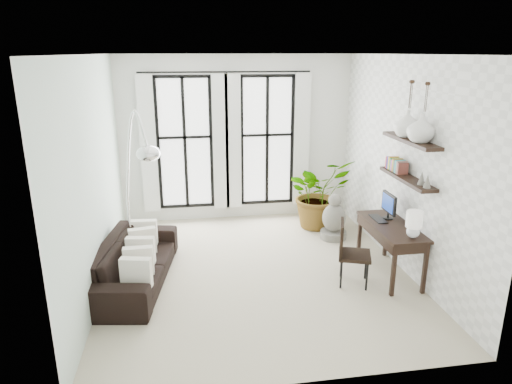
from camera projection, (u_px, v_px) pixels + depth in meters
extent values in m
plane|color=#B9B093|center=(257.00, 272.00, 7.00)|extent=(5.00, 5.00, 0.00)
plane|color=white|center=(257.00, 54.00, 6.06)|extent=(5.00, 5.00, 0.00)
plane|color=silver|center=(93.00, 177.00, 6.19)|extent=(0.00, 5.00, 5.00)
plane|color=white|center=(404.00, 165.00, 6.87)|extent=(0.00, 5.00, 5.00)
plane|color=white|center=(236.00, 139.00, 8.89)|extent=(4.50, 0.00, 4.50)
cube|color=white|center=(185.00, 144.00, 8.73)|extent=(1.00, 0.02, 2.50)
cube|color=white|center=(148.00, 146.00, 8.53)|extent=(0.30, 0.04, 2.60)
cube|color=white|center=(221.00, 144.00, 8.73)|extent=(0.30, 0.04, 2.60)
cube|color=white|center=(267.00, 141.00, 8.97)|extent=(1.00, 0.02, 2.50)
cube|color=white|center=(233.00, 143.00, 8.77)|extent=(0.30, 0.04, 2.60)
cube|color=white|center=(302.00, 141.00, 8.97)|extent=(0.30, 0.04, 2.60)
cylinder|color=black|center=(226.00, 72.00, 8.37)|extent=(3.20, 0.03, 0.03)
cube|color=black|center=(407.00, 179.00, 6.51)|extent=(0.25, 1.30, 0.05)
cube|color=black|center=(411.00, 141.00, 6.34)|extent=(0.25, 1.30, 0.05)
cube|color=#B62D3B|center=(391.00, 162.00, 6.99)|extent=(0.16, 0.04, 0.18)
cube|color=#3032AA|center=(392.00, 163.00, 6.95)|extent=(0.16, 0.04, 0.18)
cube|color=#FFB438|center=(393.00, 163.00, 6.91)|extent=(0.16, 0.04, 0.18)
cube|color=green|center=(395.00, 164.00, 6.86)|extent=(0.16, 0.04, 0.18)
cube|color=#B651BE|center=(396.00, 165.00, 6.82)|extent=(0.16, 0.04, 0.18)
cube|color=gold|center=(397.00, 165.00, 6.78)|extent=(0.16, 0.04, 0.18)
cube|color=#4D4D4D|center=(399.00, 166.00, 6.74)|extent=(0.16, 0.04, 0.18)
cube|color=teal|center=(400.00, 167.00, 6.69)|extent=(0.16, 0.04, 0.18)
cube|color=gray|center=(401.00, 168.00, 6.65)|extent=(0.16, 0.04, 0.18)
cube|color=brown|center=(403.00, 168.00, 6.61)|extent=(0.16, 0.04, 0.18)
cone|color=gray|center=(422.00, 178.00, 6.09)|extent=(0.10, 0.10, 0.18)
cone|color=gray|center=(427.00, 181.00, 5.95)|extent=(0.10, 0.10, 0.18)
imported|color=black|center=(134.00, 262.00, 6.59)|extent=(1.22, 2.36, 0.66)
cube|color=white|center=(136.00, 273.00, 5.89)|extent=(0.40, 0.12, 0.40)
cube|color=white|center=(139.00, 261.00, 6.23)|extent=(0.40, 0.12, 0.40)
cube|color=white|center=(141.00, 250.00, 6.56)|extent=(0.40, 0.12, 0.40)
cube|color=white|center=(143.00, 241.00, 6.89)|extent=(0.40, 0.12, 0.40)
cube|color=white|center=(144.00, 232.00, 7.22)|extent=(0.40, 0.12, 0.40)
imported|color=#2D7228|center=(318.00, 193.00, 8.65)|extent=(1.48, 1.38, 1.34)
cube|color=black|center=(392.00, 226.00, 6.69)|extent=(0.57, 1.35, 0.04)
cube|color=black|center=(390.00, 232.00, 6.72)|extent=(0.52, 1.29, 0.12)
cube|color=black|center=(394.00, 271.00, 6.19)|extent=(0.05, 0.05, 0.75)
cube|color=black|center=(425.00, 269.00, 6.26)|extent=(0.05, 0.05, 0.75)
cube|color=black|center=(359.00, 236.00, 7.37)|extent=(0.05, 0.05, 0.75)
cube|color=black|center=(386.00, 234.00, 7.43)|extent=(0.05, 0.05, 0.75)
cube|color=black|center=(389.00, 203.00, 6.87)|extent=(0.04, 0.42, 0.30)
cube|color=navy|center=(388.00, 203.00, 6.86)|extent=(0.00, 0.36, 0.24)
cube|color=black|center=(378.00, 219.00, 6.91)|extent=(0.15, 0.40, 0.02)
sphere|color=silver|center=(413.00, 232.00, 6.18)|extent=(0.18, 0.18, 0.18)
cylinder|color=white|center=(414.00, 219.00, 6.12)|extent=(0.22, 0.22, 0.22)
cube|color=black|center=(355.00, 255.00, 6.52)|extent=(0.57, 0.57, 0.05)
cube|color=black|center=(342.00, 238.00, 6.48)|extent=(0.18, 0.43, 0.49)
cylinder|color=black|center=(346.00, 277.00, 6.40)|extent=(0.03, 0.03, 0.42)
cylinder|color=black|center=(370.00, 275.00, 6.45)|extent=(0.03, 0.03, 0.42)
cylinder|color=black|center=(338.00, 266.00, 6.74)|extent=(0.03, 0.03, 0.42)
cylinder|color=black|center=(361.00, 264.00, 6.79)|extent=(0.03, 0.03, 0.42)
cylinder|color=silver|center=(133.00, 262.00, 7.22)|extent=(0.37, 0.37, 0.10)
cylinder|color=silver|center=(130.00, 232.00, 7.07)|extent=(0.04, 0.04, 1.03)
ellipsoid|color=silver|center=(148.00, 154.00, 6.22)|extent=(0.33, 0.33, 0.21)
cylinder|color=gray|center=(333.00, 235.00, 8.24)|extent=(0.47, 0.47, 0.14)
ellipsoid|color=gray|center=(334.00, 218.00, 8.14)|extent=(0.42, 0.42, 0.51)
sphere|color=gray|center=(335.00, 200.00, 8.05)|extent=(0.23, 0.23, 0.23)
imported|color=white|center=(421.00, 128.00, 6.04)|extent=(0.37, 0.37, 0.38)
imported|color=white|center=(407.00, 123.00, 6.42)|extent=(0.37, 0.37, 0.38)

